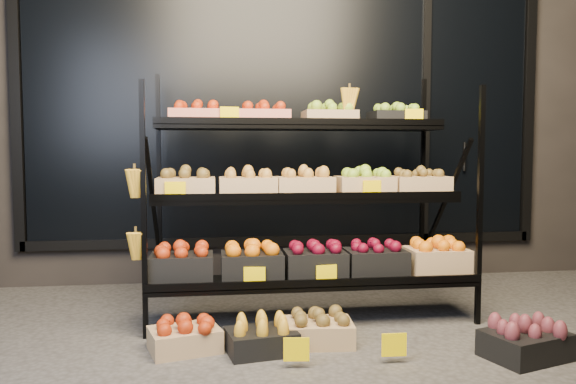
{
  "coord_description": "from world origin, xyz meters",
  "views": [
    {
      "loc": [
        -0.63,
        -3.11,
        1.08
      ],
      "look_at": [
        -0.14,
        0.55,
        0.82
      ],
      "focal_mm": 35.0,
      "sensor_mm": 36.0,
      "label": 1
    }
  ],
  "objects": [
    {
      "name": "ground",
      "position": [
        0.0,
        0.0,
        0.0
      ],
      "size": [
        24.0,
        24.0,
        0.0
      ],
      "primitive_type": "plane",
      "color": "#514F4C",
      "rests_on": "ground"
    },
    {
      "name": "building",
      "position": [
        0.0,
        2.59,
        1.75
      ],
      "size": [
        6.0,
        2.08,
        3.5
      ],
      "color": "#2D2826",
      "rests_on": "ground"
    },
    {
      "name": "display_rack",
      "position": [
        -0.01,
        0.6,
        0.79
      ],
      "size": [
        2.18,
        1.02,
        1.66
      ],
      "color": "black",
      "rests_on": "ground"
    },
    {
      "name": "tag_floor_a",
      "position": [
        -0.22,
        -0.4,
        0.06
      ],
      "size": [
        0.13,
        0.01,
        0.12
      ],
      "primitive_type": "cube",
      "color": "#FFD800",
      "rests_on": "ground"
    },
    {
      "name": "tag_floor_b",
      "position": [
        0.29,
        -0.4,
        0.06
      ],
      "size": [
        0.13,
        0.01,
        0.12
      ],
      "primitive_type": "cube",
      "color": "#FFD800",
      "rests_on": "ground"
    },
    {
      "name": "floor_crate_left",
      "position": [
        -0.79,
        -0.06,
        0.09
      ],
      "size": [
        0.43,
        0.36,
        0.19
      ],
      "rotation": [
        0.0,
        0.0,
        0.28
      ],
      "color": "tan",
      "rests_on": "ground"
    },
    {
      "name": "floor_crate_midleft",
      "position": [
        -0.38,
        -0.15,
        0.09
      ],
      "size": [
        0.41,
        0.33,
        0.19
      ],
      "rotation": [
        0.0,
        0.0,
        0.18
      ],
      "color": "black",
      "rests_on": "ground"
    },
    {
      "name": "floor_crate_midright",
      "position": [
        -0.04,
        -0.05,
        0.09
      ],
      "size": [
        0.4,
        0.31,
        0.2
      ],
      "rotation": [
        0.0,
        0.0,
        -0.07
      ],
      "color": "tan",
      "rests_on": "ground"
    },
    {
      "name": "floor_crate_right",
      "position": [
        1.0,
        -0.41,
        0.1
      ],
      "size": [
        0.48,
        0.41,
        0.21
      ],
      "rotation": [
        0.0,
        0.0,
        0.31
      ],
      "color": "black",
      "rests_on": "ground"
    }
  ]
}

